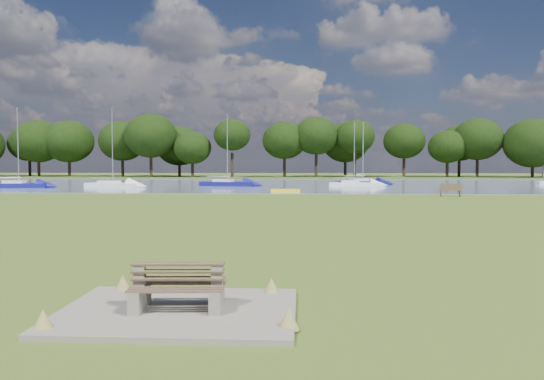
# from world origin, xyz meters

# --- Properties ---
(ground) EXTENTS (220.00, 220.00, 0.00)m
(ground) POSITION_xyz_m (0.00, 0.00, 0.00)
(ground) COLOR brown
(river) EXTENTS (220.00, 40.00, 0.10)m
(river) POSITION_xyz_m (0.00, 42.00, 0.00)
(river) COLOR gray
(river) RESTS_ON ground
(far_bank) EXTENTS (220.00, 20.00, 0.40)m
(far_bank) POSITION_xyz_m (0.00, 72.00, 0.00)
(far_bank) COLOR #4C6626
(far_bank) RESTS_ON ground
(concrete_pad) EXTENTS (4.20, 3.20, 0.10)m
(concrete_pad) POSITION_xyz_m (0.00, -14.00, 0.05)
(concrete_pad) COLOR gray
(concrete_pad) RESTS_ON ground
(bench_pair) EXTENTS (1.72, 1.08, 0.90)m
(bench_pair) POSITION_xyz_m (-0.00, -14.00, 0.46)
(bench_pair) COLOR gray
(bench_pair) RESTS_ON concrete_pad
(riverbank_bench) EXTENTS (1.72, 0.68, 1.03)m
(riverbank_bench) POSITION_xyz_m (14.01, 19.31, 0.52)
(riverbank_bench) COLOR brown
(riverbank_bench) RESTS_ON ground
(kayak) EXTENTS (2.65, 0.67, 0.26)m
(kayak) POSITION_xyz_m (0.75, 24.52, 0.18)
(kayak) COLOR yellow
(kayak) RESTS_ON river
(tree_line) EXTENTS (124.27, 8.73, 10.56)m
(tree_line) POSITION_xyz_m (-9.41, 68.00, 6.29)
(tree_line) COLOR black
(tree_line) RESTS_ON far_bank
(sailboat_0) EXTENTS (5.60, 1.69, 7.16)m
(sailboat_0) POSITION_xyz_m (8.00, 36.20, 0.44)
(sailboat_0) COLOR white
(sailboat_0) RESTS_ON river
(sailboat_1) EXTENTS (6.41, 2.97, 8.11)m
(sailboat_1) POSITION_xyz_m (-6.21, 35.93, 0.51)
(sailboat_1) COLOR navy
(sailboat_1) RESTS_ON river
(sailboat_2) EXTENTS (6.04, 2.36, 8.36)m
(sailboat_2) POSITION_xyz_m (-27.38, 30.41, 0.52)
(sailboat_2) COLOR navy
(sailboat_2) RESTS_ON river
(sailboat_3) EXTENTS (5.95, 3.04, 7.33)m
(sailboat_3) POSITION_xyz_m (9.19, 38.19, 0.53)
(sailboat_3) COLOR navy
(sailboat_3) RESTS_ON river
(sailboat_5) EXTENTS (6.40, 3.18, 8.51)m
(sailboat_5) POSITION_xyz_m (-18.22, 32.81, 0.47)
(sailboat_5) COLOR white
(sailboat_5) RESTS_ON river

